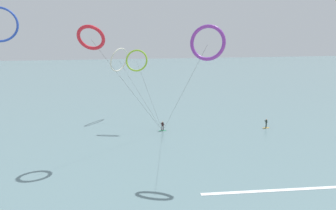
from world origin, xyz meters
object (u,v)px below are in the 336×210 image
(surfer_emerald, at_px, (163,127))
(kite_lime, at_px, (137,61))
(surfer_amber, at_px, (266,124))
(kite_crimson, at_px, (91,38))
(kite_violet, at_px, (208,43))
(kite_ivory, at_px, (119,60))

(surfer_emerald, relative_size, kite_lime, 0.12)
(surfer_emerald, distance_m, kite_lime, 12.18)
(surfer_emerald, distance_m, surfer_amber, 18.48)
(kite_crimson, xyz_separation_m, kite_violet, (12.78, -7.34, -0.52))
(kite_ivory, height_order, kite_lime, kite_ivory)
(kite_crimson, height_order, kite_lime, kite_crimson)
(kite_ivory, distance_m, kite_violet, 28.95)
(kite_ivory, bearing_deg, kite_crimson, 31.81)
(surfer_amber, height_order, kite_ivory, kite_ivory)
(kite_ivory, height_order, kite_violet, kite_violet)
(kite_crimson, xyz_separation_m, kite_lime, (6.85, 12.01, -3.85))
(surfer_emerald, height_order, kite_crimson, kite_crimson)
(kite_lime, bearing_deg, kite_crimson, -100.05)
(kite_violet, bearing_deg, kite_ivory, 137.52)
(kite_crimson, distance_m, kite_violet, 14.75)
(surfer_emerald, height_order, kite_violet, kite_violet)
(surfer_emerald, bearing_deg, surfer_amber, 150.97)
(kite_crimson, relative_size, kite_violet, 0.98)
(surfer_amber, xyz_separation_m, kite_lime, (-22.28, 5.02, 11.18))
(surfer_emerald, distance_m, kite_violet, 22.08)
(surfer_emerald, distance_m, kite_crimson, 20.65)
(surfer_emerald, xyz_separation_m, kite_violet, (1.99, -16.53, 14.50))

